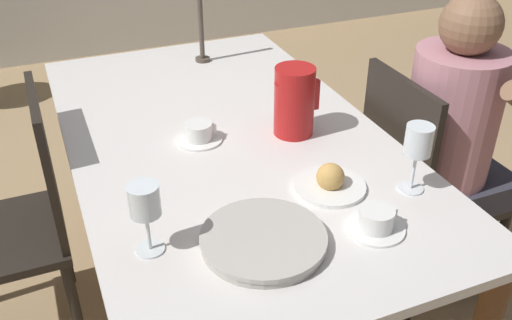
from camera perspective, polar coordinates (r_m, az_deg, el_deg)
ground_plane at (r=2.27m, az=-2.50°, el=-14.00°), size 20.00×20.00×0.00m
dining_table at (r=1.87m, az=-2.95°, el=-0.09°), size 0.96×1.68×0.74m
chair_person_side at (r=2.12m, az=15.91°, el=-2.38°), size 0.42×0.42×0.91m
chair_opposite at (r=2.03m, az=-22.58°, el=-5.56°), size 0.42×0.42×0.91m
person_seated at (r=2.04m, az=19.47°, el=2.46°), size 0.39×0.41×1.17m
red_pitcher at (r=1.78m, az=3.85°, el=5.92°), size 0.15×0.13×0.22m
wine_glass_water at (r=1.54m, az=15.92°, el=1.62°), size 0.07×0.07×0.19m
wine_glass_juice at (r=1.30m, az=-11.07°, el=-4.36°), size 0.07×0.07×0.18m
teacup_near_person at (r=1.43m, az=11.92°, el=-6.01°), size 0.15×0.15×0.06m
teacup_across at (r=1.78m, az=-5.78°, el=2.71°), size 0.15×0.15×0.06m
serving_tray at (r=1.36m, az=0.74°, el=-8.01°), size 0.30×0.30×0.03m
bread_plate at (r=1.56m, az=7.41°, el=-2.17°), size 0.20×0.20×0.08m
candlestick_tall at (r=2.33m, az=-5.54°, el=13.45°), size 0.06×0.06×0.39m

